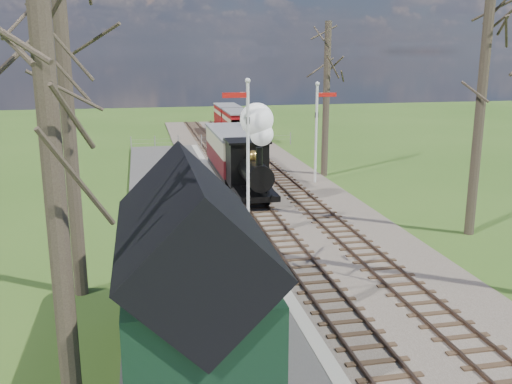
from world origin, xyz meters
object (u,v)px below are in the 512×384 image
red_carriage_b (228,118)px  coach (232,150)px  locomotive (252,159)px  sign_board (258,280)px  semaphore_near (246,139)px  bench (244,298)px  semaphore_far (318,125)px  station_shed (192,279)px  red_carriage_a (238,125)px  person (251,343)px

red_carriage_b → coach: bearing=-97.9°
locomotive → red_carriage_b: 24.87m
locomotive → sign_board: locomotive is taller
semaphore_near → bench: (-1.88, -9.55, -3.07)m
semaphore_far → locomotive: 5.68m
coach → bench: size_ratio=5.78×
semaphore_near → station_shed: bearing=-106.4°
locomotive → semaphore_far: bearing=38.0°
coach → red_carriage_a: (2.60, 13.15, -0.19)m
station_shed → red_carriage_a: 34.50m
station_shed → sign_board: 4.22m
semaphore_far → sign_board: (-6.45, -14.75, -2.62)m
red_carriage_b → person: size_ratio=3.52×
station_shed → person: station_shed is taller
red_carriage_a → person: size_ratio=3.52×
station_shed → semaphore_far: 20.01m
bench → semaphore_far: bearing=65.7°
red_carriage_a → bench: red_carriage_a is taller
person → red_carriage_a: bearing=-25.3°
locomotive → coach: bearing=89.9°
coach → sign_board: (-2.08, -17.39, -0.90)m
semaphore_near → person: size_ratio=4.48×
semaphore_near → sign_board: bearing=-98.5°
locomotive → red_carriage_a: bearing=82.3°
red_carriage_a → person: 34.96m
locomotive → bench: (-2.64, -12.12, -1.68)m
red_carriage_a → person: (-5.66, -34.49, -0.55)m
semaphore_far → red_carriage_a: 16.01m
locomotive → bench: size_ratio=3.61×
coach → red_carriage_b: bearing=82.1°
locomotive → red_carriage_a: locomotive is taller
semaphore_far → red_carriage_b: 21.45m
semaphore_far → red_carriage_b: semaphore_far is taller
semaphore_far → red_carriage_b: size_ratio=1.17×
semaphore_near → red_carriage_b: 27.59m
station_shed → red_carriage_a: station_shed is taller
sign_board → red_carriage_b: bearing=82.6°
station_shed → red_carriage_b: station_shed is taller
red_carriage_b → station_shed: bearing=-100.0°
locomotive → red_carriage_a: size_ratio=1.00×
semaphore_far → red_carriage_b: (-1.77, 21.29, -1.91)m
semaphore_near → person: bearing=-100.2°
bench → person: size_ratio=0.97×
semaphore_near → bench: semaphore_near is taller
station_shed → red_carriage_a: size_ratio=1.29×
locomotive → sign_board: 11.61m
red_carriage_a → sign_board: bearing=-98.7°
bench → locomotive: bearing=77.7°
red_carriage_a → semaphore_far: bearing=-83.6°
red_carriage_b → semaphore_near: bearing=-97.0°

